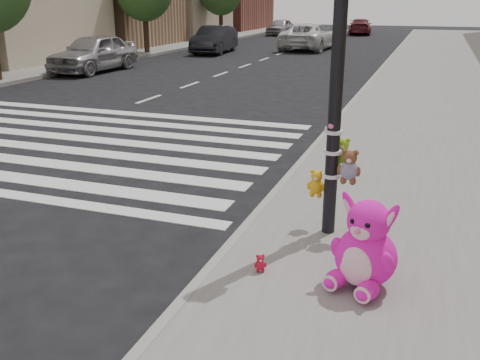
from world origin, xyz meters
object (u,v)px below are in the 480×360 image
at_px(car_dark_far, 215,40).
at_px(car_white_near, 310,37).
at_px(pink_bunny, 365,250).
at_px(car_silver_far, 94,53).
at_px(red_teddy, 260,263).
at_px(signal_pole, 337,102).

height_order(car_dark_far, car_white_near, car_white_near).
distance_m(pink_bunny, car_white_near, 28.11).
bearing_deg(car_silver_far, car_dark_far, 80.99).
xyz_separation_m(car_silver_far, car_dark_far, (1.73, 9.12, -0.04)).
relative_size(pink_bunny, car_white_near, 0.18).
relative_size(red_teddy, car_white_near, 0.04).
distance_m(signal_pole, pink_bunny, 1.85).
bearing_deg(pink_bunny, car_dark_far, 135.41).
bearing_deg(red_teddy, car_dark_far, 86.32).
bearing_deg(car_white_near, car_dark_far, 42.92).
xyz_separation_m(pink_bunny, red_teddy, (-1.08, -0.07, -0.30)).
distance_m(signal_pole, car_dark_far, 24.75).
bearing_deg(red_teddy, car_white_near, 74.57).
xyz_separation_m(signal_pole, red_teddy, (-0.52, -1.31, -1.56)).
xyz_separation_m(signal_pole, pink_bunny, (0.57, -1.24, -1.26)).
height_order(signal_pole, car_silver_far, signal_pole).
height_order(car_silver_far, car_dark_far, car_silver_far).
bearing_deg(red_teddy, car_silver_far, 102.41).
bearing_deg(pink_bunny, car_white_near, 123.60).
relative_size(signal_pole, red_teddy, 19.50).
height_order(car_silver_far, car_white_near, car_silver_far).
bearing_deg(car_white_near, car_silver_far, 67.39).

